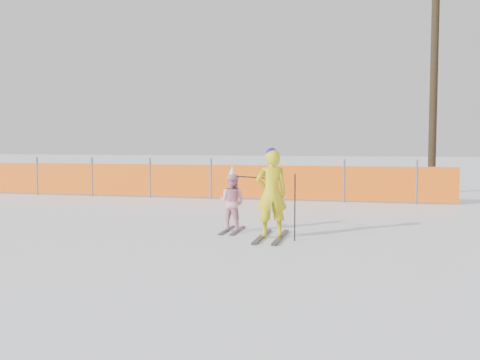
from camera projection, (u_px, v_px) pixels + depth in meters
ground at (234, 235)px, 9.92m from camera, size 120.00×120.00×0.00m
adult at (271, 193)px, 9.61m from camera, size 0.66×1.50×1.63m
child at (232, 201)px, 10.37m from camera, size 0.62×1.05×1.28m
ski_poles at (277, 195)px, 9.58m from camera, size 1.23×0.72×1.18m
safety_fence at (166, 180)px, 16.68m from camera, size 17.16×0.06×1.25m
tree_trunks at (479, 101)px, 18.38m from camera, size 3.37×1.90×6.55m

